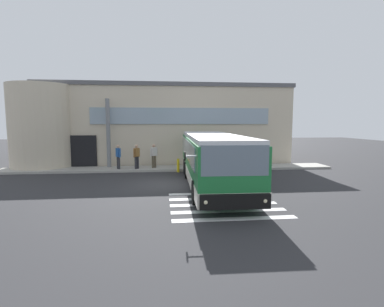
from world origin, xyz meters
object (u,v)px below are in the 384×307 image
object	(u,v)px
bus_main_foreground	(212,161)
passenger_by_doorway	(137,155)
safety_bollard_yellow	(178,165)
passenger_near_column	(118,156)
entry_support_column	(108,133)
passenger_at_curb_edge	(154,155)

from	to	relation	value
bus_main_foreground	passenger_by_doorway	distance (m)	6.71
bus_main_foreground	safety_bollard_yellow	bearing A→B (deg)	109.54
bus_main_foreground	passenger_near_column	xyz separation A→B (m)	(-5.57, 5.11, -0.25)
bus_main_foreground	safety_bollard_yellow	world-z (taller)	bus_main_foreground
passenger_by_doorway	bus_main_foreground	bearing A→B (deg)	-49.65
entry_support_column	passenger_by_doorway	xyz separation A→B (m)	(2.03, -1.02, -1.49)
passenger_near_column	safety_bollard_yellow	bearing A→B (deg)	-10.98
passenger_at_curb_edge	safety_bollard_yellow	bearing A→B (deg)	-34.50
entry_support_column	bus_main_foreground	world-z (taller)	entry_support_column
entry_support_column	bus_main_foreground	bearing A→B (deg)	-43.87
passenger_at_curb_edge	bus_main_foreground	bearing A→B (deg)	-59.79
safety_bollard_yellow	passenger_near_column	bearing A→B (deg)	169.02
passenger_at_curb_edge	safety_bollard_yellow	world-z (taller)	passenger_at_curb_edge
bus_main_foreground	passenger_at_curb_edge	world-z (taller)	bus_main_foreground
passenger_at_curb_edge	safety_bollard_yellow	size ratio (longest dim) A/B	1.86
entry_support_column	passenger_near_column	size ratio (longest dim) A/B	2.89
passenger_by_doorway	entry_support_column	bearing A→B (deg)	153.40
bus_main_foreground	passenger_near_column	world-z (taller)	bus_main_foreground
entry_support_column	passenger_near_column	xyz separation A→B (m)	(0.80, -1.02, -1.49)
entry_support_column	passenger_at_curb_edge	bearing A→B (deg)	-11.88
bus_main_foreground	passenger_near_column	size ratio (longest dim) A/B	6.47
entry_support_column	bus_main_foreground	xyz separation A→B (m)	(6.37, -6.13, -1.23)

